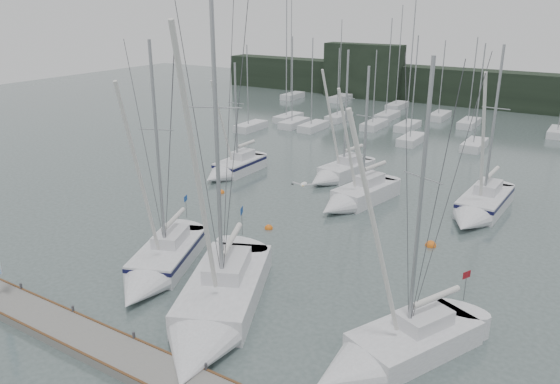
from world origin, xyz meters
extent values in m
plane|color=#465553|center=(0.00, 0.00, 0.00)|extent=(160.00, 160.00, 0.00)
cube|color=slate|center=(0.00, -5.00, 0.20)|extent=(24.00, 2.00, 0.40)
cube|color=black|center=(0.00, 62.00, 2.50)|extent=(90.00, 4.00, 5.00)
cube|color=black|center=(-20.00, 60.00, 4.00)|extent=(12.00, 3.00, 8.00)
cube|color=silver|center=(-21.41, 55.52, 0.35)|extent=(1.80, 4.50, 0.90)
cylinder|color=#96999D|center=(-21.41, 55.02, 6.19)|extent=(0.12, 0.12, 10.79)
cube|color=silver|center=(-28.57, 53.60, 0.35)|extent=(1.80, 4.50, 0.90)
cylinder|color=#96999D|center=(-28.57, 53.10, 7.67)|extent=(0.12, 0.12, 13.75)
cube|color=silver|center=(-15.42, 42.83, 0.35)|extent=(1.80, 4.50, 0.90)
cylinder|color=#96999D|center=(-15.42, 42.33, 4.80)|extent=(0.12, 0.12, 8.00)
cube|color=silver|center=(-20.63, 39.32, 0.35)|extent=(1.80, 4.50, 0.90)
cylinder|color=#96999D|center=(-20.63, 38.82, 7.73)|extent=(0.12, 0.12, 13.87)
cube|color=silver|center=(-12.12, 54.13, 0.35)|extent=(1.80, 4.50, 0.90)
cylinder|color=#96999D|center=(-12.12, 53.63, 7.18)|extent=(0.12, 0.12, 12.77)
cube|color=silver|center=(-10.67, 46.88, 0.35)|extent=(1.80, 4.50, 0.90)
cylinder|color=#96999D|center=(-10.67, 46.38, 6.48)|extent=(0.12, 0.12, 11.36)
cube|color=silver|center=(8.61, 48.40, 0.35)|extent=(1.80, 4.50, 0.90)
cube|color=silver|center=(-18.38, 36.93, 0.35)|extent=(1.80, 4.50, 0.90)
cylinder|color=#96999D|center=(-18.38, 36.43, 5.57)|extent=(0.12, 0.12, 9.54)
cube|color=silver|center=(2.21, 37.82, 0.35)|extent=(1.80, 4.50, 0.90)
cylinder|color=#96999D|center=(2.21, 37.32, 5.57)|extent=(0.12, 0.12, 9.54)
cube|color=silver|center=(-6.48, 42.63, 0.35)|extent=(1.80, 4.50, 0.90)
cylinder|color=#96999D|center=(-6.48, 42.13, 7.52)|extent=(0.12, 0.12, 13.44)
cube|color=silver|center=(-15.63, 36.64, 0.35)|extent=(1.80, 4.50, 0.90)
cylinder|color=#96999D|center=(-15.63, 36.14, 5.55)|extent=(0.12, 0.12, 9.50)
cube|color=silver|center=(-3.91, 36.64, 0.35)|extent=(1.80, 4.50, 0.90)
cylinder|color=#96999D|center=(-3.91, 36.14, 5.86)|extent=(0.12, 0.12, 10.11)
cube|color=silver|center=(-5.13, 50.43, 0.35)|extent=(1.80, 4.50, 0.90)
cylinder|color=#96999D|center=(-5.13, 49.93, 5.21)|extent=(0.12, 0.12, 8.82)
cube|color=silver|center=(-0.88, 48.01, 0.35)|extent=(1.80, 4.50, 0.90)
cylinder|color=#96999D|center=(-0.88, 47.51, 5.54)|extent=(0.12, 0.12, 9.47)
cube|color=silver|center=(-21.73, 32.81, 0.35)|extent=(1.80, 4.50, 0.90)
cylinder|color=#96999D|center=(-21.73, 32.31, 5.18)|extent=(0.12, 0.12, 8.77)
cube|color=silver|center=(-10.01, 41.15, 0.35)|extent=(1.80, 4.50, 0.90)
cylinder|color=#96999D|center=(-10.01, 40.65, 4.87)|extent=(0.12, 0.12, 8.15)
cube|color=silver|center=(-6.27, 2.68, 0.41)|extent=(4.69, 6.57, 1.38)
cone|color=silver|center=(-4.69, -1.31, 0.41)|extent=(3.42, 3.38, 2.66)
cube|color=silver|center=(-6.44, 3.11, 1.42)|extent=(2.25, 2.77, 0.64)
cylinder|color=#96999D|center=(-6.12, 2.28, 6.73)|extent=(0.17, 0.17, 11.25)
cylinder|color=silver|center=(-6.72, 3.80, 2.25)|extent=(1.33, 2.82, 0.26)
cube|color=#0E0E34|center=(-6.27, 2.68, 0.87)|extent=(4.72, 6.59, 0.23)
cube|color=#1B4697|center=(-7.45, 5.64, 2.75)|extent=(0.20, 0.47, 0.33)
cube|color=silver|center=(-1.08, 1.21, 0.47)|extent=(6.24, 8.51, 1.58)
cone|color=silver|center=(1.18, -3.90, 0.47)|extent=(4.43, 4.43, 3.37)
cube|color=silver|center=(-1.29, 1.69, 1.63)|extent=(2.96, 3.61, 0.74)
cylinder|color=#96999D|center=(-0.85, 0.70, 8.36)|extent=(0.19, 0.19, 14.19)
cylinder|color=silver|center=(-1.71, 2.64, 2.58)|extent=(1.81, 3.61, 0.29)
cube|color=#1B4697|center=(-2.75, 4.97, 3.16)|extent=(0.25, 0.53, 0.38)
cube|color=silver|center=(8.32, 2.12, 0.41)|extent=(4.84, 6.25, 1.37)
cone|color=silver|center=(6.64, -1.53, 0.41)|extent=(3.49, 3.33, 2.74)
cube|color=silver|center=(8.51, 2.54, 1.41)|extent=(2.31, 2.67, 0.64)
cylinder|color=#96999D|center=(8.15, 1.76, 6.71)|extent=(0.16, 0.16, 11.24)
cylinder|color=silver|center=(8.79, 3.15, 2.24)|extent=(1.38, 2.60, 0.26)
cube|color=maroon|center=(9.57, 4.84, 2.74)|extent=(0.22, 0.46, 0.33)
cube|color=silver|center=(-13.19, 18.99, 0.42)|extent=(2.36, 4.88, 1.40)
cone|color=silver|center=(-13.20, 15.51, 0.42)|extent=(2.35, 2.10, 2.34)
cube|color=silver|center=(-13.19, 19.45, 1.45)|extent=(1.29, 1.95, 0.66)
cylinder|color=#96999D|center=(-13.19, 18.64, 5.24)|extent=(0.17, 0.17, 8.23)
cylinder|color=silver|center=(-13.19, 19.96, 2.29)|extent=(0.27, 2.38, 0.26)
cube|color=#0E0E34|center=(-13.19, 18.99, 0.89)|extent=(2.38, 4.90, 0.23)
cube|color=silver|center=(-4.81, 22.76, 0.42)|extent=(3.14, 5.36, 1.39)
cone|color=silver|center=(-5.42, 19.22, 0.42)|extent=(2.65, 2.52, 2.31)
cube|color=silver|center=(-4.73, 23.22, 1.43)|extent=(1.60, 2.20, 0.65)
cylinder|color=#96999D|center=(-4.87, 22.41, 5.80)|extent=(0.17, 0.17, 9.37)
cylinder|color=silver|center=(-4.63, 23.76, 2.27)|extent=(0.68, 2.47, 0.26)
cube|color=silver|center=(-0.98, 18.08, 0.45)|extent=(3.40, 5.77, 1.51)
cone|color=silver|center=(-1.71, 14.29, 0.45)|extent=(2.82, 2.74, 2.42)
cube|color=silver|center=(-0.88, 18.57, 1.56)|extent=(1.72, 2.38, 0.71)
cylinder|color=#96999D|center=(-1.05, 17.70, 5.56)|extent=(0.18, 0.18, 8.69)
cylinder|color=silver|center=(-0.77, 19.14, 2.47)|extent=(0.78, 2.65, 0.28)
cube|color=silver|center=(7.00, 20.89, 0.45)|extent=(2.83, 6.15, 1.51)
cone|color=silver|center=(6.85, 16.56, 0.45)|extent=(2.71, 2.69, 2.62)
cube|color=silver|center=(7.02, 21.39, 1.56)|extent=(1.52, 2.47, 0.70)
cylinder|color=#96999D|center=(6.98, 20.45, 6.35)|extent=(0.18, 0.18, 10.28)
cylinder|color=silver|center=(7.04, 22.10, 2.47)|extent=(0.38, 2.97, 0.28)
cube|color=#0E0E34|center=(7.00, 20.89, 0.96)|extent=(2.85, 6.17, 0.25)
sphere|color=orange|center=(-4.15, 9.80, 0.00)|extent=(0.55, 0.55, 0.55)
sphere|color=orange|center=(5.68, 12.84, 0.00)|extent=(0.68, 0.68, 0.68)
sphere|color=orange|center=(-11.15, 13.72, 0.00)|extent=(0.52, 0.52, 0.52)
ellipsoid|color=white|center=(3.11, 1.57, 6.72)|extent=(0.35, 0.49, 0.20)
cube|color=#909398|center=(2.84, 1.48, 6.74)|extent=(0.47, 0.27, 0.11)
cube|color=#909398|center=(3.38, 1.66, 6.74)|extent=(0.47, 0.27, 0.11)
camera|label=1|loc=(14.01, -17.67, 14.17)|focal=35.00mm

